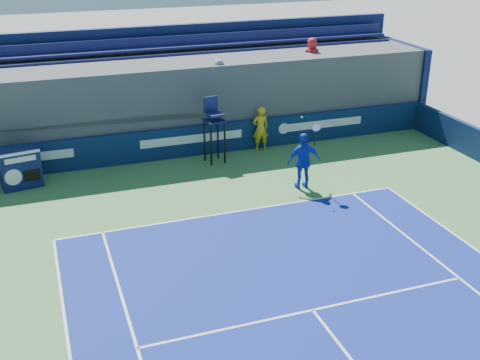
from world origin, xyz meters
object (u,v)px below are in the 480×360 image
object	(u,v)px
ball_person	(261,129)
tennis_player	(304,161)
match_clock	(20,167)
umpire_chair	(214,123)

from	to	relation	value
ball_person	tennis_player	world-z (taller)	tennis_player
match_clock	tennis_player	distance (m)	9.56
ball_person	tennis_player	bearing A→B (deg)	91.77
umpire_chair	tennis_player	size ratio (longest dim) A/B	0.96
ball_person	umpire_chair	bearing A→B (deg)	17.25
umpire_chair	ball_person	bearing A→B (deg)	15.76
match_clock	umpire_chair	xyz separation A→B (m)	(6.88, 0.07, 0.79)
match_clock	umpire_chair	distance (m)	6.93
match_clock	umpire_chair	world-z (taller)	umpire_chair
umpire_chair	tennis_player	bearing A→B (deg)	-57.74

